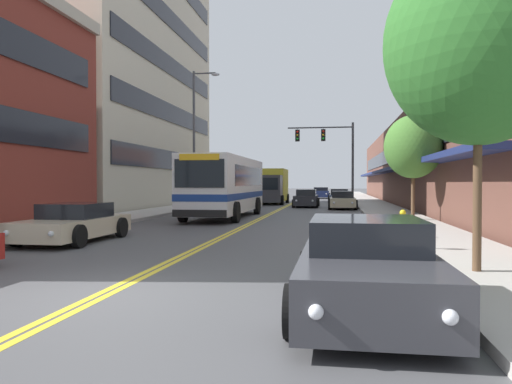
% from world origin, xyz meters
% --- Properties ---
extents(ground_plane, '(240.00, 240.00, 0.00)m').
position_xyz_m(ground_plane, '(0.00, 37.00, 0.00)').
color(ground_plane, '#4C4C4F').
extents(sidewalk_left, '(2.97, 106.00, 0.16)m').
position_xyz_m(sidewalk_left, '(-6.98, 37.00, 0.08)').
color(sidewalk_left, '#B2ADA5').
rests_on(sidewalk_left, ground_plane).
extents(sidewalk_right, '(2.97, 106.00, 0.16)m').
position_xyz_m(sidewalk_right, '(6.98, 37.00, 0.08)').
color(sidewalk_right, '#B2ADA5').
rests_on(sidewalk_right, ground_plane).
extents(centre_line, '(0.34, 106.00, 0.01)m').
position_xyz_m(centre_line, '(0.00, 37.00, 0.00)').
color(centre_line, yellow).
rests_on(centre_line, ground_plane).
extents(office_tower_left, '(12.08, 23.42, 25.36)m').
position_xyz_m(office_tower_left, '(-14.70, 29.42, 12.68)').
color(office_tower_left, beige).
rests_on(office_tower_left, ground_plane).
extents(storefront_row_right, '(9.10, 68.00, 7.04)m').
position_xyz_m(storefront_row_right, '(12.69, 37.00, 3.52)').
color(storefront_row_right, brown).
rests_on(storefront_row_right, ground_plane).
extents(city_bus, '(2.85, 10.68, 3.21)m').
position_xyz_m(city_bus, '(-2.03, 18.64, 1.81)').
color(city_bus, silver).
rests_on(city_bus, ground_plane).
extents(car_champagne_parked_left_mid, '(2.17, 4.80, 1.22)m').
position_xyz_m(car_champagne_parked_left_mid, '(-4.41, 6.88, 0.58)').
color(car_champagne_parked_left_mid, beige).
rests_on(car_champagne_parked_left_mid, ground_plane).
extents(car_black_parked_left_far, '(2.19, 4.90, 1.45)m').
position_xyz_m(car_black_parked_left_far, '(-4.27, 33.89, 0.67)').
color(car_black_parked_left_far, black).
rests_on(car_black_parked_left_far, ground_plane).
extents(car_dark_grey_parked_right_foreground, '(2.12, 4.77, 1.35)m').
position_xyz_m(car_dark_grey_parked_right_foreground, '(4.30, -0.48, 0.64)').
color(car_dark_grey_parked_right_foreground, '#38383D').
rests_on(car_dark_grey_parked_right_foreground, ground_plane).
extents(car_slate_blue_parked_right_mid, '(2.10, 4.75, 1.28)m').
position_xyz_m(car_slate_blue_parked_right_mid, '(4.25, 40.47, 0.60)').
color(car_slate_blue_parked_right_mid, '#475675').
rests_on(car_slate_blue_parked_right_mid, ground_plane).
extents(car_beige_parked_right_far, '(2.01, 4.37, 1.28)m').
position_xyz_m(car_beige_parked_right_far, '(4.39, 28.32, 0.60)').
color(car_beige_parked_right_far, '#BCAD89').
rests_on(car_beige_parked_right_far, ground_plane).
extents(car_charcoal_moving_lead, '(1.97, 4.89, 1.36)m').
position_xyz_m(car_charcoal_moving_lead, '(1.64, 31.05, 0.63)').
color(car_charcoal_moving_lead, '#232328').
rests_on(car_charcoal_moving_lead, ground_plane).
extents(car_navy_moving_second, '(2.20, 4.26, 1.33)m').
position_xyz_m(car_navy_moving_second, '(2.18, 52.91, 0.62)').
color(car_navy_moving_second, '#19234C').
rests_on(car_navy_moving_second, ground_plane).
extents(box_truck, '(2.81, 6.85, 3.11)m').
position_xyz_m(box_truck, '(-1.81, 36.14, 1.59)').
color(box_truck, '#38383D').
rests_on(box_truck, ground_plane).
extents(traffic_signal_mast, '(5.13, 0.38, 6.55)m').
position_xyz_m(traffic_signal_mast, '(3.50, 31.42, 4.63)').
color(traffic_signal_mast, '#47474C').
rests_on(traffic_signal_mast, ground_plane).
extents(street_lamp_left_far, '(1.82, 0.28, 9.17)m').
position_xyz_m(street_lamp_left_far, '(-5.10, 23.75, 5.30)').
color(street_lamp_left_far, '#47474C').
rests_on(street_lamp_left_far, ground_plane).
extents(street_tree_right_near, '(3.60, 3.60, 6.40)m').
position_xyz_m(street_tree_right_near, '(6.57, 2.29, 4.58)').
color(street_tree_right_near, brown).
rests_on(street_tree_right_near, sidewalk_right).
extents(street_tree_right_mid, '(2.69, 2.69, 4.88)m').
position_xyz_m(street_tree_right_mid, '(7.45, 16.25, 3.56)').
color(street_tree_right_mid, brown).
rests_on(street_tree_right_mid, sidewalk_right).
extents(fire_hydrant, '(0.30, 0.22, 0.87)m').
position_xyz_m(fire_hydrant, '(5.95, 8.24, 0.60)').
color(fire_hydrant, yellow).
rests_on(fire_hydrant, sidewalk_right).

